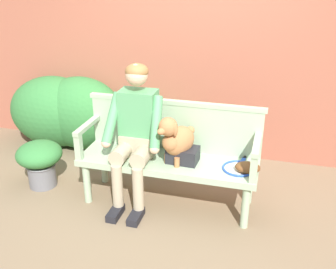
# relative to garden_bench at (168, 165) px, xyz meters

# --- Properties ---
(ground_plane) EXTENTS (40.00, 40.00, 0.00)m
(ground_plane) POSITION_rel_garden_bench_xyz_m (0.00, 0.00, -0.41)
(ground_plane) COLOR #7A664C
(brick_garden_fence) EXTENTS (8.00, 0.30, 2.52)m
(brick_garden_fence) POSITION_rel_garden_bench_xyz_m (0.00, 1.33, 0.85)
(brick_garden_fence) COLOR #9E5642
(brick_garden_fence) RESTS_ON ground
(hedge_bush_far_left) EXTENTS (1.07, 0.77, 0.90)m
(hedge_bush_far_left) POSITION_rel_garden_bench_xyz_m (-1.36, 0.94, 0.04)
(hedge_bush_far_left) COLOR #337538
(hedge_bush_far_left) RESTS_ON ground
(hedge_bush_mid_right) EXTENTS (1.02, 0.69, 0.65)m
(hedge_bush_mid_right) POSITION_rel_garden_bench_xyz_m (-0.52, 0.94, -0.08)
(hedge_bush_mid_right) COLOR #337538
(hedge_bush_mid_right) RESTS_ON ground
(hedge_bush_far_right) EXTENTS (1.16, 0.80, 0.89)m
(hedge_bush_far_right) POSITION_rel_garden_bench_xyz_m (-1.71, 0.92, 0.04)
(hedge_bush_far_right) COLOR #337538
(hedge_bush_far_right) RESTS_ON ground
(garden_bench) EXTENTS (1.67, 0.52, 0.47)m
(garden_bench) POSITION_rel_garden_bench_xyz_m (0.00, 0.00, 0.00)
(garden_bench) COLOR #9EB793
(garden_bench) RESTS_ON ground
(bench_backrest) EXTENTS (1.71, 0.06, 0.50)m
(bench_backrest) POSITION_rel_garden_bench_xyz_m (0.00, 0.23, 0.32)
(bench_backrest) COLOR #9EB793
(bench_backrest) RESTS_ON garden_bench
(bench_armrest_left_end) EXTENTS (0.06, 0.52, 0.28)m
(bench_armrest_left_end) POSITION_rel_garden_bench_xyz_m (-0.79, -0.09, 0.26)
(bench_armrest_left_end) COLOR #9EB793
(bench_armrest_left_end) RESTS_ON garden_bench
(bench_armrest_right_end) EXTENTS (0.06, 0.52, 0.28)m
(bench_armrest_right_end) POSITION_rel_garden_bench_xyz_m (0.79, -0.09, 0.26)
(bench_armrest_right_end) COLOR #9EB793
(bench_armrest_right_end) RESTS_ON garden_bench
(person_seated) EXTENTS (0.56, 0.66, 1.34)m
(person_seated) POSITION_rel_garden_bench_xyz_m (-0.30, -0.02, 0.33)
(person_seated) COLOR black
(person_seated) RESTS_ON ground
(dog_on_bench) EXTENTS (0.35, 0.46, 0.47)m
(dog_on_bench) POSITION_rel_garden_bench_xyz_m (0.09, -0.04, 0.30)
(dog_on_bench) COLOR #AD7042
(dog_on_bench) RESTS_ON garden_bench
(tennis_racket) EXTENTS (0.33, 0.58, 0.03)m
(tennis_racket) POSITION_rel_garden_bench_xyz_m (0.66, 0.00, 0.07)
(tennis_racket) COLOR blue
(tennis_racket) RESTS_ON garden_bench
(baseball_glove) EXTENTS (0.23, 0.19, 0.09)m
(baseball_glove) POSITION_rel_garden_bench_xyz_m (0.73, -0.05, 0.11)
(baseball_glove) COLOR brown
(baseball_glove) RESTS_ON garden_bench
(sports_bag) EXTENTS (0.29, 0.21, 0.14)m
(sports_bag) POSITION_rel_garden_bench_xyz_m (0.14, -0.01, 0.13)
(sports_bag) COLOR #232328
(sports_bag) RESTS_ON garden_bench
(potted_plant) EXTENTS (0.46, 0.46, 0.49)m
(potted_plant) POSITION_rel_garden_bench_xyz_m (-1.35, -0.05, -0.11)
(potted_plant) COLOR slate
(potted_plant) RESTS_ON ground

